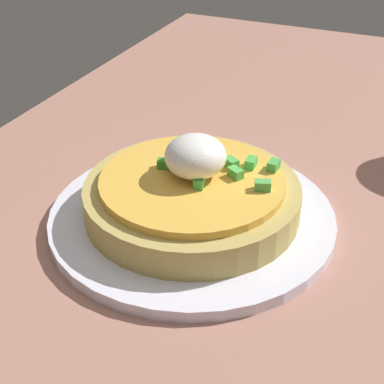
# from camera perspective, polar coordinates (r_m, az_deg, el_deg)

# --- Properties ---
(dining_table) EXTENTS (1.18, 0.73, 0.03)m
(dining_table) POSITION_cam_1_polar(r_m,az_deg,el_deg) (0.50, 10.14, -6.51)
(dining_table) COLOR #A57161
(dining_table) RESTS_ON ground
(plate) EXTENTS (0.24, 0.24, 0.01)m
(plate) POSITION_cam_1_polar(r_m,az_deg,el_deg) (0.50, 0.00, -2.42)
(plate) COLOR white
(plate) RESTS_ON dining_table
(pizza) EXTENTS (0.18, 0.18, 0.07)m
(pizza) POSITION_cam_1_polar(r_m,az_deg,el_deg) (0.49, 0.05, -0.06)
(pizza) COLOR tan
(pizza) RESTS_ON plate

